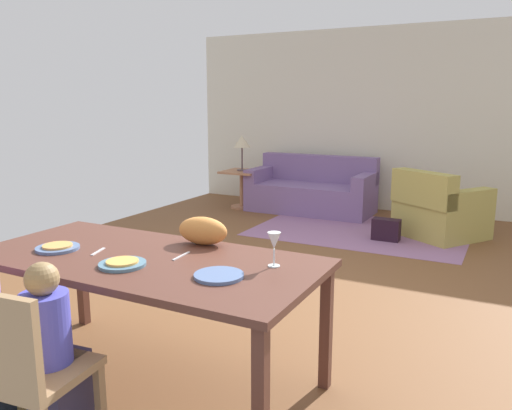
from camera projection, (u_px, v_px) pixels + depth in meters
ground_plane at (309, 276)px, 4.85m from camera, size 6.47×6.65×0.02m
back_wall at (394, 120)px, 7.52m from camera, size 6.47×0.10×2.70m
dining_table at (145, 268)px, 2.87m from camera, size 2.00×0.94×0.76m
plate_near_man at (58, 248)px, 3.00m from camera, size 0.25×0.25×0.02m
pizza_near_man at (57, 246)px, 3.00m from camera, size 0.17×0.17×0.01m
plate_near_child at (122, 264)px, 2.70m from camera, size 0.25×0.25×0.02m
pizza_near_child at (122, 261)px, 2.70m from camera, size 0.17×0.17×0.01m
plate_near_woman at (219, 276)px, 2.52m from camera, size 0.25×0.25×0.02m
wine_glass at (274, 242)px, 2.67m from camera, size 0.07×0.07×0.19m
fork at (98, 252)px, 2.95m from camera, size 0.06×0.15×0.01m
knife at (181, 256)px, 2.87m from camera, size 0.02×0.17×0.01m
dining_chair_child at (23, 368)px, 2.19m from camera, size 0.46×0.46×0.87m
person_child at (54, 363)px, 2.35m from camera, size 0.22×0.30×0.92m
cat at (203, 231)px, 3.10m from camera, size 0.33×0.19×0.17m
area_rug at (360, 231)px, 6.50m from camera, size 2.60×1.80×0.01m
couch at (312, 191)px, 7.63m from camera, size 1.83×0.86×0.82m
armchair at (439, 211)px, 6.16m from camera, size 1.18×1.19×0.82m
side_table at (242, 184)px, 7.87m from camera, size 0.56×0.56×0.58m
table_lamp at (242, 143)px, 7.74m from camera, size 0.26×0.26×0.54m
handbag at (386, 230)px, 6.04m from camera, size 0.32×0.16×0.26m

